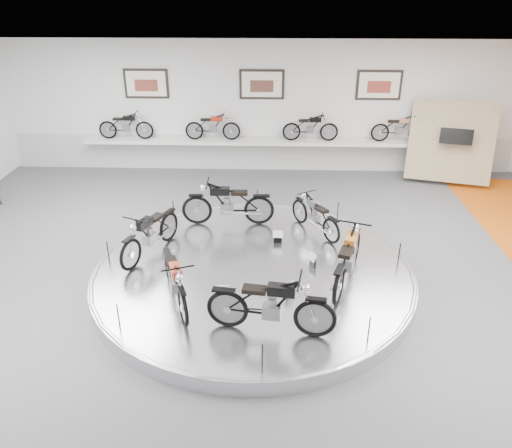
{
  "coord_description": "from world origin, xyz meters",
  "views": [
    {
      "loc": [
        0.36,
        -8.32,
        5.52
      ],
      "look_at": [
        0.05,
        0.6,
        1.14
      ],
      "focal_mm": 35.0,
      "sensor_mm": 36.0,
      "label": 1
    }
  ],
  "objects_px": {
    "display_platform": "(253,274)",
    "bike_e": "(271,304)",
    "bike_a": "(315,215)",
    "bike_b": "(228,203)",
    "bike_d": "(175,280)",
    "bike_f": "(348,258)",
    "bike_c": "(150,233)",
    "shelf": "(261,142)"
  },
  "relations": [
    {
      "from": "bike_a",
      "to": "bike_b",
      "type": "distance_m",
      "value": 2.05
    },
    {
      "from": "bike_e",
      "to": "bike_f",
      "type": "bearing_deg",
      "value": 55.44
    },
    {
      "from": "bike_a",
      "to": "bike_f",
      "type": "height_order",
      "value": "bike_f"
    },
    {
      "from": "bike_a",
      "to": "bike_f",
      "type": "relative_size",
      "value": 0.81
    },
    {
      "from": "bike_b",
      "to": "bike_f",
      "type": "bearing_deg",
      "value": 133.23
    },
    {
      "from": "shelf",
      "to": "bike_f",
      "type": "relative_size",
      "value": 5.99
    },
    {
      "from": "bike_a",
      "to": "bike_d",
      "type": "relative_size",
      "value": 0.91
    },
    {
      "from": "bike_c",
      "to": "bike_d",
      "type": "xyz_separation_m",
      "value": [
        0.84,
        -1.74,
        -0.02
      ]
    },
    {
      "from": "bike_c",
      "to": "bike_f",
      "type": "relative_size",
      "value": 0.93
    },
    {
      "from": "bike_a",
      "to": "bike_e",
      "type": "xyz_separation_m",
      "value": [
        -0.98,
        -3.64,
        0.09
      ]
    },
    {
      "from": "bike_d",
      "to": "bike_a",
      "type": "bearing_deg",
      "value": 115.98
    },
    {
      "from": "bike_a",
      "to": "bike_e",
      "type": "bearing_deg",
      "value": 132.25
    },
    {
      "from": "bike_a",
      "to": "bike_f",
      "type": "distance_m",
      "value": 2.16
    },
    {
      "from": "bike_e",
      "to": "bike_f",
      "type": "height_order",
      "value": "bike_f"
    },
    {
      "from": "display_platform",
      "to": "bike_b",
      "type": "bearing_deg",
      "value": 108.48
    },
    {
      "from": "bike_a",
      "to": "bike_b",
      "type": "bearing_deg",
      "value": 47.05
    },
    {
      "from": "display_platform",
      "to": "bike_b",
      "type": "distance_m",
      "value": 2.22
    },
    {
      "from": "bike_c",
      "to": "bike_e",
      "type": "relative_size",
      "value": 0.95
    },
    {
      "from": "bike_a",
      "to": "bike_b",
      "type": "height_order",
      "value": "bike_b"
    },
    {
      "from": "bike_a",
      "to": "bike_e",
      "type": "distance_m",
      "value": 3.77
    },
    {
      "from": "bike_c",
      "to": "bike_a",
      "type": "bearing_deg",
      "value": 130.21
    },
    {
      "from": "shelf",
      "to": "bike_b",
      "type": "height_order",
      "value": "bike_b"
    },
    {
      "from": "display_platform",
      "to": "bike_d",
      "type": "xyz_separation_m",
      "value": [
        -1.32,
        -1.24,
        0.63
      ]
    },
    {
      "from": "display_platform",
      "to": "bike_f",
      "type": "height_order",
      "value": "bike_f"
    },
    {
      "from": "display_platform",
      "to": "bike_d",
      "type": "bearing_deg",
      "value": -136.9
    },
    {
      "from": "bike_b",
      "to": "bike_e",
      "type": "relative_size",
      "value": 1.02
    },
    {
      "from": "bike_c",
      "to": "bike_d",
      "type": "distance_m",
      "value": 1.93
    },
    {
      "from": "display_platform",
      "to": "bike_d",
      "type": "height_order",
      "value": "bike_d"
    },
    {
      "from": "bike_d",
      "to": "bike_e",
      "type": "bearing_deg",
      "value": 44.49
    },
    {
      "from": "display_platform",
      "to": "bike_e",
      "type": "xyz_separation_m",
      "value": [
        0.37,
        -2.0,
        0.68
      ]
    },
    {
      "from": "bike_b",
      "to": "bike_d",
      "type": "distance_m",
      "value": 3.31
    },
    {
      "from": "bike_a",
      "to": "bike_e",
      "type": "height_order",
      "value": "bike_e"
    },
    {
      "from": "bike_b",
      "to": "bike_e",
      "type": "xyz_separation_m",
      "value": [
        1.03,
        -4.0,
        -0.01
      ]
    },
    {
      "from": "display_platform",
      "to": "shelf",
      "type": "height_order",
      "value": "shelf"
    },
    {
      "from": "shelf",
      "to": "bike_b",
      "type": "bearing_deg",
      "value": -98.66
    },
    {
      "from": "display_platform",
      "to": "bike_f",
      "type": "xyz_separation_m",
      "value": [
        1.8,
        -0.46,
        0.69
      ]
    },
    {
      "from": "display_platform",
      "to": "bike_b",
      "type": "xyz_separation_m",
      "value": [
        -0.67,
        2.0,
        0.69
      ]
    },
    {
      "from": "display_platform",
      "to": "bike_a",
      "type": "xyz_separation_m",
      "value": [
        1.34,
        1.64,
        0.59
      ]
    },
    {
      "from": "bike_b",
      "to": "bike_f",
      "type": "height_order",
      "value": "bike_f"
    },
    {
      "from": "bike_d",
      "to": "shelf",
      "type": "bearing_deg",
      "value": 148.95
    },
    {
      "from": "display_platform",
      "to": "bike_e",
      "type": "height_order",
      "value": "bike_e"
    },
    {
      "from": "bike_a",
      "to": "bike_f",
      "type": "bearing_deg",
      "value": 159.55
    }
  ]
}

